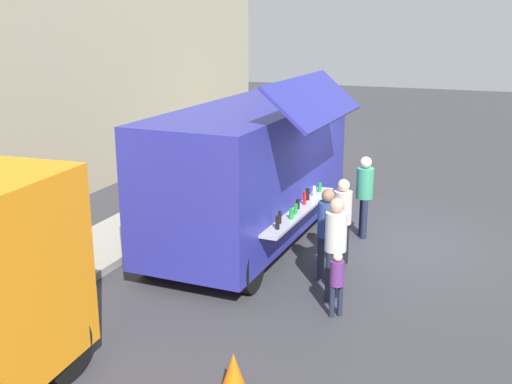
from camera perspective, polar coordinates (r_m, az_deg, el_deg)
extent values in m
plane|color=#38383D|center=(13.09, 11.42, -4.65)|extent=(60.00, 60.00, 0.00)
cube|color=#9E998E|center=(11.15, -21.04, -8.75)|extent=(28.00, 1.60, 0.15)
cube|color=#2A2D9B|center=(12.57, -0.38, 2.23)|extent=(6.17, 2.39, 2.51)
cube|color=#2A2D9B|center=(11.21, 5.52, 8.57)|extent=(3.38, 0.95, 0.74)
cube|color=black|center=(11.58, 3.16, 2.55)|extent=(3.19, 0.20, 1.13)
cube|color=#B7B7BC|center=(11.74, 4.08, -1.68)|extent=(3.36, 0.45, 0.05)
cylinder|color=black|center=(10.56, 2.00, -2.86)|extent=(0.07, 0.07, 0.24)
cylinder|color=black|center=(10.86, 2.22, -2.36)|extent=(0.06, 0.06, 0.23)
cylinder|color=green|center=(11.10, 3.29, -2.04)|extent=(0.08, 0.08, 0.19)
cylinder|color=green|center=(11.39, 3.70, -1.58)|extent=(0.07, 0.07, 0.20)
cylinder|color=black|center=(11.70, 3.88, -1.14)|extent=(0.08, 0.08, 0.18)
cylinder|color=red|center=(11.97, 4.50, -0.59)|extent=(0.07, 0.07, 0.25)
cylinder|color=black|center=(12.28, 4.79, -0.21)|extent=(0.08, 0.08, 0.24)
cylinder|color=#D3DBFB|center=(12.56, 5.39, 0.09)|extent=(0.06, 0.06, 0.21)
cylinder|color=green|center=(12.87, 5.91, 0.42)|extent=(0.08, 0.08, 0.19)
cube|color=black|center=(15.23, 4.12, 6.33)|extent=(0.14, 1.87, 1.11)
cylinder|color=black|center=(15.30, -0.16, 0.44)|extent=(0.90, 0.28, 0.90)
cylinder|color=black|center=(14.69, 6.68, -0.33)|extent=(0.90, 0.28, 0.90)
cylinder|color=black|center=(11.34, -9.56, -5.38)|extent=(0.90, 0.28, 0.90)
cylinder|color=black|center=(10.50, -0.68, -6.93)|extent=(0.90, 0.28, 0.90)
cube|color=black|center=(8.88, -21.23, -2.41)|extent=(0.18, 1.80, 0.98)
cylinder|color=black|center=(8.50, -17.33, -13.75)|extent=(0.84, 0.26, 0.84)
cone|color=orange|center=(7.95, -2.09, -16.40)|extent=(0.36, 0.36, 0.55)
cylinder|color=#2D6337|center=(17.03, -2.98, 1.99)|extent=(0.60, 0.60, 0.89)
cylinder|color=black|center=(11.68, 7.51, -4.89)|extent=(0.13, 0.13, 0.82)
cylinder|color=black|center=(11.83, 8.25, -4.64)|extent=(0.13, 0.13, 0.82)
cylinder|color=beige|center=(11.52, 8.02, -1.42)|extent=(0.34, 0.34, 0.62)
sphere|color=beige|center=(11.40, 8.10, 0.61)|extent=(0.23, 0.23, 0.23)
cube|color=brown|center=(11.41, 7.03, -2.91)|extent=(0.24, 0.22, 0.24)
cylinder|color=#1C2336|center=(10.99, 6.01, -6.17)|extent=(0.13, 0.13, 0.82)
cylinder|color=#1C2336|center=(11.10, 6.98, -5.97)|extent=(0.13, 0.13, 0.82)
cylinder|color=#2C4884|center=(10.80, 6.62, -2.51)|extent=(0.34, 0.34, 0.62)
sphere|color=#986E52|center=(10.67, 6.69, -0.34)|extent=(0.23, 0.23, 0.23)
cube|color=#2E4A88|center=(10.58, 7.39, -2.75)|extent=(0.33, 0.32, 0.40)
cylinder|color=#1D2538|center=(10.26, 6.80, -7.75)|extent=(0.14, 0.14, 0.86)
cylinder|color=#1D2538|center=(10.41, 7.71, -7.43)|extent=(0.14, 0.14, 0.86)
cylinder|color=silver|center=(10.06, 7.40, -3.65)|extent=(0.36, 0.36, 0.65)
sphere|color=#E0A485|center=(9.92, 7.49, -1.23)|extent=(0.24, 0.24, 0.24)
cylinder|color=#1E233A|center=(13.17, 9.96, -2.48)|extent=(0.14, 0.14, 0.86)
cylinder|color=#1E233A|center=(13.39, 9.81, -2.17)|extent=(0.14, 0.14, 0.86)
cylinder|color=#348B66|center=(13.07, 10.04, 0.81)|extent=(0.36, 0.36, 0.65)
sphere|color=beige|center=(12.96, 10.13, 2.71)|extent=(0.24, 0.24, 0.24)
cylinder|color=#1F243B|center=(9.80, 7.04, -10.00)|extent=(0.08, 0.08, 0.53)
cylinder|color=#1F243B|center=(9.86, 7.77, -9.86)|extent=(0.08, 0.08, 0.53)
cylinder|color=#5B2B75|center=(9.64, 7.51, -7.45)|extent=(0.22, 0.22, 0.40)
sphere|color=beige|center=(9.53, 7.56, -5.95)|extent=(0.15, 0.15, 0.15)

